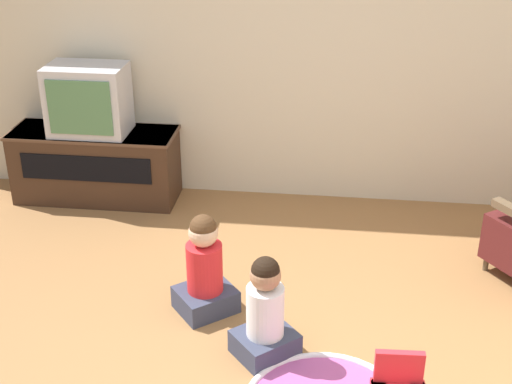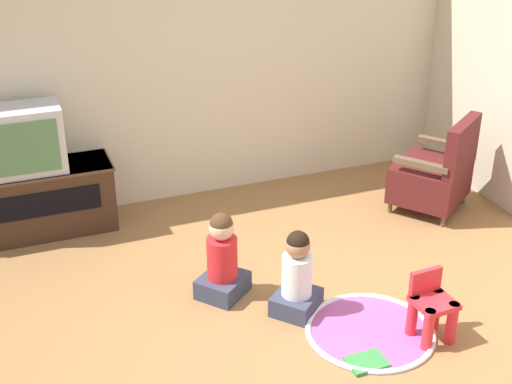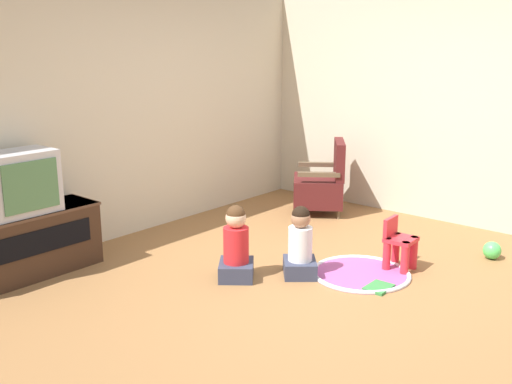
% 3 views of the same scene
% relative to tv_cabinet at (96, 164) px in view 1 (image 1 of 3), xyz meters
% --- Properties ---
extents(wall_back, '(5.51, 0.12, 2.56)m').
position_rel_tv_cabinet_xyz_m(wall_back, '(1.25, 0.30, 0.98)').
color(wall_back, beige).
rests_on(wall_back, ground_plane).
extents(tv_cabinet, '(1.30, 0.46, 0.57)m').
position_rel_tv_cabinet_xyz_m(tv_cabinet, '(0.00, 0.00, 0.00)').
color(tv_cabinet, '#382316').
rests_on(tv_cabinet, ground_plane).
extents(television, '(0.59, 0.40, 0.53)m').
position_rel_tv_cabinet_xyz_m(television, '(-0.00, -0.02, 0.54)').
color(television, '#B7B7BC').
rests_on(television, tv_cabinet).
extents(child_watching_left, '(0.44, 0.43, 0.65)m').
position_rel_tv_cabinet_xyz_m(child_watching_left, '(1.14, -1.42, -0.02)').
color(child_watching_left, '#33384C').
rests_on(child_watching_left, ground_plane).
extents(child_watching_center, '(0.42, 0.42, 0.62)m').
position_rel_tv_cabinet_xyz_m(child_watching_center, '(1.55, -1.80, -0.03)').
color(child_watching_center, '#33384C').
rests_on(child_watching_center, ground_plane).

